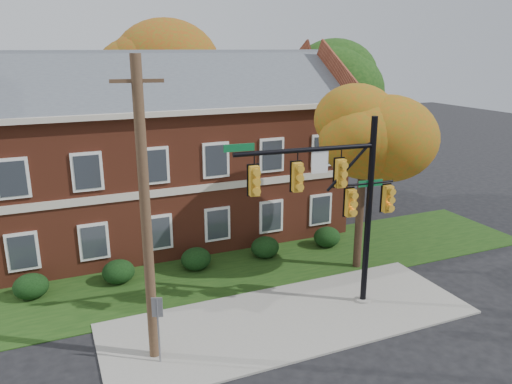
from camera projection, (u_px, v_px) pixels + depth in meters
name	position (u px, v px, depth m)	size (l,w,h in m)	color
ground	(303.00, 333.00, 18.00)	(120.00, 120.00, 0.00)	black
sidewalk	(291.00, 319.00, 18.87)	(14.00, 5.00, 0.08)	gray
grass_strip	(242.00, 268.00, 23.29)	(30.00, 6.00, 0.04)	#193811
apartment_building	(165.00, 144.00, 26.40)	(18.80, 8.80, 9.74)	brown
hedge_far_left	(31.00, 286.00, 20.36)	(1.40, 1.26, 1.05)	black
hedge_left	(118.00, 272.00, 21.68)	(1.40, 1.26, 1.05)	black
hedge_center	(196.00, 259.00, 23.01)	(1.40, 1.26, 1.05)	black
hedge_right	(265.00, 247.00, 24.33)	(1.40, 1.26, 1.05)	black
hedge_far_right	(327.00, 237.00, 25.66)	(1.40, 1.26, 1.05)	black
tree_near_right	(371.00, 125.00, 21.53)	(4.50, 4.25, 8.58)	black
tree_right_rear	(341.00, 78.00, 30.56)	(6.30, 5.95, 10.62)	black
tree_far_rear	(154.00, 64.00, 32.75)	(6.84, 6.46, 11.52)	black
traffic_signal	(338.00, 195.00, 18.43)	(6.73, 0.84, 7.52)	gray
utility_pole	(146.00, 216.00, 15.23)	(1.51, 0.38, 9.76)	#4E3524
sign_post	(158.00, 319.00, 15.80)	(0.34, 0.17, 2.39)	slate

